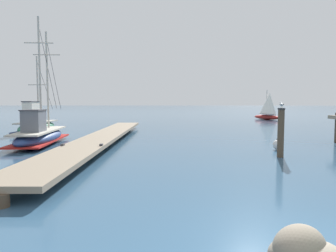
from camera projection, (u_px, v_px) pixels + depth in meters
name	position (u px, v px, depth m)	size (l,w,h in m)	color
floating_dock	(103.00, 137.00, 17.05)	(2.15, 21.18, 0.53)	gray
fishing_boat_0	(37.00, 125.00, 22.29)	(1.65, 5.13, 5.53)	#337556
fishing_boat_1	(39.00, 134.00, 16.46)	(2.32, 7.57, 6.75)	navy
mooring_piling	(281.00, 132.00, 12.67)	(0.30, 0.30, 2.01)	#4C3D2D
perched_seagull	(282.00, 104.00, 12.58)	(0.16, 0.38, 0.26)	gold
mooring_buoy	(278.00, 145.00, 14.73)	(0.48, 0.48, 0.55)	silver
distant_sailboat	(268.00, 106.00, 40.16)	(3.27, 4.27, 3.81)	#AD2823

